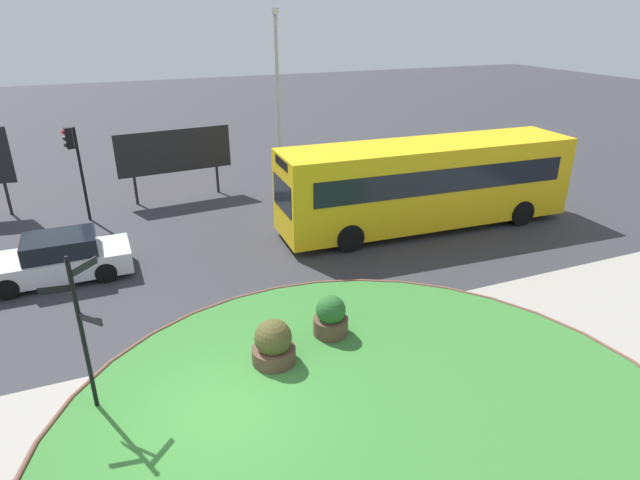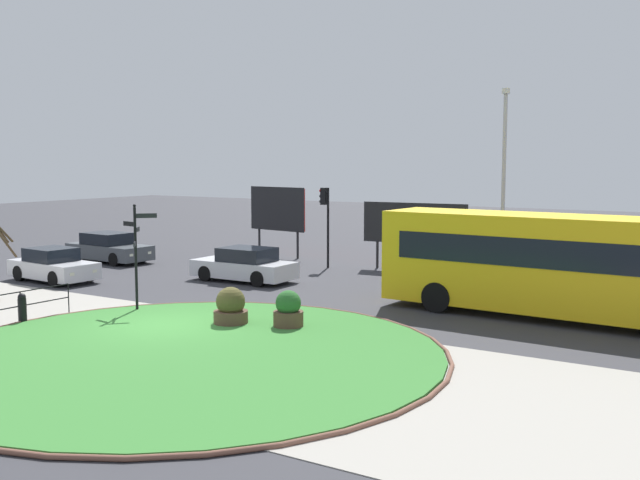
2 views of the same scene
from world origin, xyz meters
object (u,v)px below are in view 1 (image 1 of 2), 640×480
object	(u,v)px
planter_near_signpost	(273,346)
planter_kerbside	(331,319)
bus_yellow	(427,183)
traffic_light_near	(74,154)
signpost_directional	(80,323)
car_near_lane	(58,259)
lamppost_tall	(278,100)
billboard_right	(175,152)

from	to	relation	value
planter_near_signpost	planter_kerbside	world-z (taller)	planter_near_signpost
bus_yellow	traffic_light_near	distance (m)	13.37
signpost_directional	planter_kerbside	distance (m)	5.83
car_near_lane	planter_kerbside	xyz separation A→B (m)	(6.45, -6.22, -0.12)
car_near_lane	traffic_light_near	xyz separation A→B (m)	(0.77, 5.06, 2.06)
bus_yellow	lamppost_tall	bearing A→B (deg)	-54.84
bus_yellow	lamppost_tall	xyz separation A→B (m)	(-3.80, 5.96, 2.44)
planter_near_signpost	signpost_directional	bearing A→B (deg)	179.96
lamppost_tall	planter_near_signpost	size ratio (longest dim) A/B	6.54
bus_yellow	planter_near_signpost	bearing A→B (deg)	39.95
lamppost_tall	planter_kerbside	size ratio (longest dim) A/B	6.69
signpost_directional	billboard_right	size ratio (longest dim) A/B	0.73
traffic_light_near	planter_kerbside	bearing A→B (deg)	107.57
traffic_light_near	planter_kerbside	size ratio (longest dim) A/B	3.17
traffic_light_near	planter_kerbside	xyz separation A→B (m)	(5.68, -11.29, -2.18)
traffic_light_near	billboard_right	world-z (taller)	traffic_light_near
billboard_right	planter_near_signpost	xyz separation A→B (m)	(0.11, -13.21, -1.56)
lamppost_tall	billboard_right	xyz separation A→B (m)	(-4.38, 1.10, -2.10)
bus_yellow	planter_near_signpost	xyz separation A→B (m)	(-8.07, -6.15, -1.22)
signpost_directional	planter_kerbside	size ratio (longest dim) A/B	3.04
planter_near_signpost	lamppost_tall	bearing A→B (deg)	70.56
lamppost_tall	traffic_light_near	bearing A→B (deg)	-178.19
signpost_directional	billboard_right	distance (m)	13.74
traffic_light_near	signpost_directional	bearing A→B (deg)	81.26
bus_yellow	planter_near_signpost	distance (m)	10.22
traffic_light_near	lamppost_tall	size ratio (longest dim) A/B	0.47
bus_yellow	lamppost_tall	size ratio (longest dim) A/B	1.46
car_near_lane	signpost_directional	bearing A→B (deg)	96.62
signpost_directional	billboard_right	world-z (taller)	signpost_directional
traffic_light_near	billboard_right	size ratio (longest dim) A/B	0.76
bus_yellow	traffic_light_near	size ratio (longest dim) A/B	3.08
bus_yellow	billboard_right	xyz separation A→B (m)	(-8.18, 7.06, 0.34)
signpost_directional	car_near_lane	bearing A→B (deg)	97.16
signpost_directional	traffic_light_near	distance (m)	11.87
bus_yellow	traffic_light_near	world-z (taller)	traffic_light_near
signpost_directional	bus_yellow	bearing A→B (deg)	27.19
traffic_light_near	lamppost_tall	distance (m)	8.39
signpost_directional	planter_near_signpost	size ratio (longest dim) A/B	2.98
lamppost_tall	signpost_directional	bearing A→B (deg)	-124.00
bus_yellow	car_near_lane	xyz separation A→B (m)	(-12.82, 0.64, -1.10)
signpost_directional	bus_yellow	size ratio (longest dim) A/B	0.31
car_near_lane	billboard_right	size ratio (longest dim) A/B	0.89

